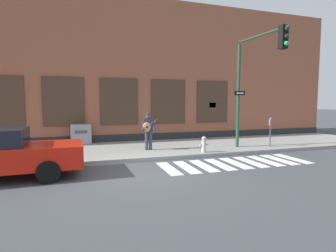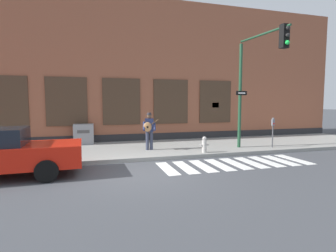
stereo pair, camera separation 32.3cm
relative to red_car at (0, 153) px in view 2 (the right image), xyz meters
The scene contains 10 objects.
ground_plane 4.40m from the red_car, ahead, with size 160.00×160.00×0.00m, color #424449.
sidewalk 5.49m from the red_car, 38.14° to the left, with size 28.00×4.72×0.16m.
building_backdrop 9.42m from the red_car, 60.97° to the left, with size 28.00×4.06×8.13m.
crosswalk 7.93m from the red_car, ahead, with size 5.78×1.90×0.01m.
red_car is the anchor object (origin of this frame).
busker 5.82m from the red_car, 27.07° to the left, with size 0.72×0.61×1.70m.
traffic_light 10.10m from the red_car, ahead, with size 0.71×2.95×5.08m.
parking_meter 11.16m from the red_car, ahead, with size 0.13×0.11×1.44m.
utility_box 5.73m from the red_car, 66.86° to the left, with size 1.00×0.64×1.04m.
fire_hydrant 7.46m from the red_car, 10.46° to the left, with size 0.38×0.20×0.70m.
Camera 2 is at (-1.54, -8.27, 2.29)m, focal length 28.00 mm.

